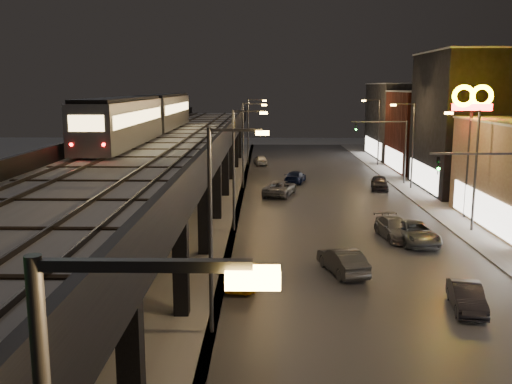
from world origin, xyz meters
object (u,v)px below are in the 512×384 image
object	(u,v)px
car_mid_silver	(280,188)
car_onc_dark	(415,233)
car_near_white	(343,262)
car_onc_silver	(467,298)
car_mid_dark	(295,177)
car_taxi	(243,274)
car_onc_red	(380,183)
car_onc_white	(395,229)
subway_train	(147,115)
car_far_white	(261,160)

from	to	relation	value
car_mid_silver	car_onc_dark	world-z (taller)	car_mid_silver
car_near_white	car_onc_silver	distance (m)	7.54
car_mid_dark	car_onc_silver	world-z (taller)	car_mid_dark
car_taxi	car_onc_silver	bearing A→B (deg)	169.10
car_taxi	car_onc_red	bearing A→B (deg)	-108.36
car_onc_white	car_onc_dark	bearing A→B (deg)	-56.54
car_mid_silver	car_onc_dark	distance (m)	19.43
car_mid_dark	car_onc_dark	size ratio (longest dim) A/B	0.88
subway_train	car_onc_silver	xyz separation A→B (m)	(19.82, -22.83, -7.61)
car_mid_silver	car_onc_dark	xyz separation A→B (m)	(8.83, -17.31, -0.02)
car_onc_silver	car_onc_white	distance (m)	13.22
car_near_white	car_onc_white	world-z (taller)	car_near_white
subway_train	car_onc_dark	xyz separation A→B (m)	(20.41, -10.84, -7.53)
subway_train	car_near_white	size ratio (longest dim) A/B	7.53
car_taxi	subway_train	bearing A→B (deg)	-59.72
car_taxi	car_near_white	distance (m)	6.05
car_mid_silver	car_onc_white	xyz separation A→B (m)	(7.79, -16.09, -0.03)
car_onc_silver	car_mid_dark	bearing A→B (deg)	108.43
car_onc_silver	car_onc_white	world-z (taller)	car_onc_white
car_taxi	car_far_white	world-z (taller)	car_taxi
car_near_white	car_mid_dark	world-z (taller)	car_near_white
car_taxi	car_onc_silver	xyz separation A→B (m)	(10.88, -3.25, -0.05)
car_onc_silver	car_onc_white	xyz separation A→B (m)	(-0.45, 13.21, 0.07)
car_near_white	car_onc_dark	size ratio (longest dim) A/B	0.86
car_onc_white	car_near_white	bearing A→B (deg)	-128.51
car_taxi	car_mid_dark	world-z (taller)	car_taxi
subway_train	car_onc_silver	distance (m)	31.18
car_taxi	car_far_white	bearing A→B (deg)	-84.93
subway_train	car_far_white	distance (m)	31.20
car_near_white	car_mid_dark	bearing A→B (deg)	-103.42
car_onc_dark	car_onc_white	bearing A→B (deg)	126.00
car_onc_dark	car_taxi	bearing A→B (deg)	-147.12
subway_train	car_mid_silver	distance (m)	15.24
car_far_white	subway_train	bearing A→B (deg)	64.32
car_mid_dark	car_near_white	bearing A→B (deg)	105.29
car_near_white	car_onc_dark	distance (m)	8.77
subway_train	car_near_white	world-z (taller)	subway_train
subway_train	car_mid_silver	world-z (taller)	subway_train
car_mid_silver	car_mid_dark	size ratio (longest dim) A/B	1.16
car_near_white	car_far_white	xyz separation A→B (m)	(-5.10, 46.14, -0.06)
car_mid_dark	car_onc_white	size ratio (longest dim) A/B	0.94
car_mid_silver	car_onc_red	size ratio (longest dim) A/B	1.24
subway_train	car_onc_silver	size ratio (longest dim) A/B	8.61
car_mid_silver	car_onc_white	bearing A→B (deg)	131.38
car_onc_silver	car_mid_silver	bearing A→B (deg)	114.36
car_mid_silver	car_onc_silver	bearing A→B (deg)	121.26
car_far_white	car_onc_red	world-z (taller)	car_onc_red
subway_train	car_onc_red	xyz separation A→B (m)	(22.08, 9.81, -7.52)
car_far_white	car_onc_silver	bearing A→B (deg)	93.93
car_onc_dark	car_near_white	bearing A→B (deg)	-136.01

